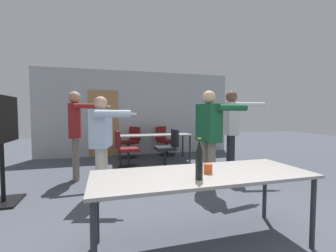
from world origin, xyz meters
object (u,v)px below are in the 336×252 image
office_chair_mid_tucked (165,142)px  office_chair_near_pushed (125,151)px  beer_bottle (199,160)px  drink_cup (208,168)px  person_far_watching (232,124)px  person_left_plaid (209,130)px  tv_screen (1,134)px  office_chair_far_left (168,149)px  office_chair_side_rolled (130,143)px  person_right_polo (76,126)px  person_near_casual (102,136)px

office_chair_mid_tucked → office_chair_near_pushed: bearing=10.5°
beer_bottle → drink_cup: bearing=45.0°
person_far_watching → person_left_plaid: bearing=-41.5°
person_left_plaid → drink_cup: person_left_plaid is taller
tv_screen → office_chair_near_pushed: bearing=-49.5°
tv_screen → person_left_plaid: (3.26, -0.24, 0.01)m
drink_cup → office_chair_far_left: bearing=81.0°
office_chair_side_rolled → office_chair_far_left: 1.70m
person_left_plaid → drink_cup: bearing=-35.3°
person_far_watching → drink_cup: size_ratio=18.99×
office_chair_side_rolled → drink_cup: 4.86m
tv_screen → drink_cup: bearing=-126.7°
tv_screen → person_left_plaid: bearing=-94.1°
person_left_plaid → person_far_watching: 1.04m
person_right_polo → office_chair_side_rolled: person_right_polo is taller
person_left_plaid → beer_bottle: (-0.98, -1.77, -0.12)m
person_far_watching → office_chair_far_left: 1.71m
office_chair_far_left → drink_cup: 3.39m
person_left_plaid → drink_cup: 1.80m
office_chair_near_pushed → beer_bottle: size_ratio=2.44×
beer_bottle → drink_cup: 0.28m
person_right_polo → person_far_watching: 3.22m
tv_screen → person_near_casual: person_near_casual is taller
person_near_casual → beer_bottle: 2.19m
person_left_plaid → office_chair_side_rolled: 3.46m
tv_screen → person_left_plaid: person_left_plaid is taller
office_chair_side_rolled → person_left_plaid: bearing=161.5°
tv_screen → drink_cup: size_ratio=16.91×
office_chair_side_rolled → office_chair_mid_tucked: size_ratio=1.02×
person_far_watching → tv_screen: bearing=-72.9°
person_far_watching → beer_bottle: (-1.81, -2.39, -0.20)m
office_chair_side_rolled → person_near_casual: bearing=129.0°
tv_screen → drink_cup: 3.07m
person_far_watching → office_chair_mid_tucked: person_far_watching is taller
office_chair_mid_tucked → person_left_plaid: bearing=53.4°
person_near_casual → person_far_watching: (2.66, 0.37, 0.16)m
tv_screen → person_far_watching: bearing=-84.6°
person_left_plaid → drink_cup: (-0.80, -1.60, -0.25)m
person_far_watching → beer_bottle: size_ratio=4.84×
person_far_watching → person_near_casual: bearing=-70.3°
office_chair_mid_tucked → beer_bottle: size_ratio=2.40×
office_chair_mid_tucked → beer_bottle: 5.23m
person_left_plaid → office_chair_far_left: person_left_plaid is taller
office_chair_far_left → tv_screen: bearing=115.0°
office_chair_side_rolled → person_far_watching: bearing=179.2°
tv_screen → person_near_casual: 1.43m
person_near_casual → drink_cup: size_ratio=16.96×
person_near_casual → beer_bottle: bearing=37.7°
person_near_casual → office_chair_side_rolled: person_near_casual is taller
person_left_plaid → office_chair_mid_tucked: 3.39m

